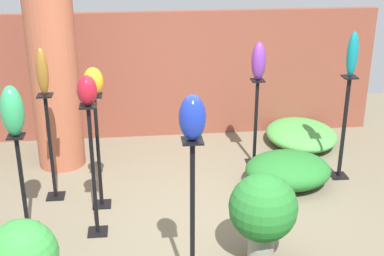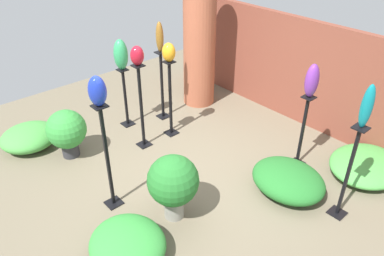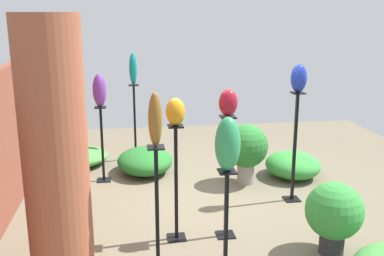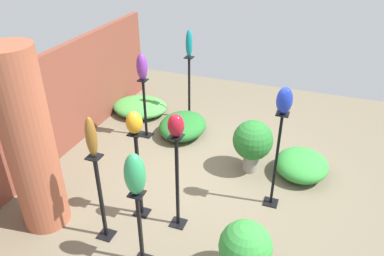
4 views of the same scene
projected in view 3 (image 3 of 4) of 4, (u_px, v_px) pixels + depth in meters
name	position (u px, v px, depth m)	size (l,w,h in m)	color
ground_plane	(210.00, 198.00, 6.04)	(8.00, 8.00, 0.00)	#6B604C
brick_wall_back	(5.00, 142.00, 5.47)	(5.60, 0.12, 1.79)	brown
brick_pillar	(55.00, 153.00, 3.98)	(0.58, 0.58, 2.43)	#9E5138
pedestal_amber	(176.00, 188.00, 4.83)	(0.20, 0.20, 1.29)	black
pedestal_bronze	(157.00, 213.00, 4.29)	(0.20, 0.20, 1.23)	black
pedestal_violet	(102.00, 148.00, 6.56)	(0.20, 0.20, 1.12)	black
pedestal_teal	(135.00, 126.00, 7.52)	(0.20, 0.20, 1.28)	black
pedestal_ruby	(227.00, 182.00, 4.88)	(0.20, 0.20, 1.37)	black
pedestal_cobalt	(294.00, 152.00, 5.83)	(0.20, 0.20, 1.45)	black
pedestal_jade	(226.00, 228.00, 4.20)	(0.20, 0.20, 1.04)	black
art_vase_amber	(175.00, 112.00, 4.62)	(0.21, 0.20, 0.29)	orange
art_vase_bronze	(155.00, 120.00, 4.06)	(0.12, 0.13, 0.51)	brown
art_vase_violet	(99.00, 90.00, 6.35)	(0.18, 0.19, 0.47)	#6B2D8C
art_vase_teal	(133.00, 69.00, 7.29)	(0.13, 0.13, 0.52)	#0F727A
art_vase_ruby	(228.00, 103.00, 4.66)	(0.18, 0.20, 0.29)	maroon
art_vase_cobalt	(299.00, 78.00, 5.59)	(0.20, 0.20, 0.35)	#192D9E
art_vase_jade	(228.00, 144.00, 4.00)	(0.22, 0.23, 0.50)	#2D9356
potted_plant_mid_right	(246.00, 148.00, 6.46)	(0.63, 0.63, 0.88)	gray
potted_plant_near_pillar	(334.00, 213.00, 4.56)	(0.59, 0.59, 0.77)	#2D2D33
foliage_bed_east	(293.00, 165.00, 6.80)	(0.89, 0.82, 0.37)	#338C38
foliage_bed_west	(145.00, 161.00, 6.98)	(1.01, 0.86, 0.38)	#236B28
foliage_bed_center	(73.00, 157.00, 7.33)	(0.97, 1.14, 0.28)	#479942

